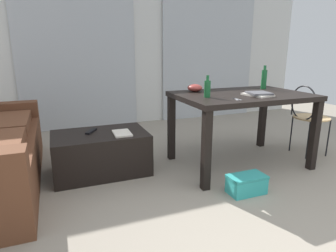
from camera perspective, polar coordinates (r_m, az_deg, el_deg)
name	(u,v)px	position (r m, az deg, el deg)	size (l,w,h in m)	color
ground_plane	(211,165)	(3.19, 8.32, -7.63)	(8.56, 8.56, 0.00)	gray
wall_back	(147,48)	(4.96, -4.07, 14.92)	(5.79, 0.10, 2.43)	silver
curtains	(149,60)	(4.88, -3.73, 12.77)	(3.95, 0.03, 2.07)	#B2B7BC
coffee_table	(101,153)	(3.00, -13.00, -5.12)	(0.91, 0.59, 0.41)	black
craft_table	(242,103)	(3.12, 14.18, 4.41)	(1.34, 0.90, 0.77)	black
wire_chair	(307,112)	(3.70, 25.61, 2.43)	(0.40, 0.41, 0.82)	tan
bottle_near	(264,79)	(3.52, 18.26, 8.75)	(0.06, 0.06, 0.26)	#195B2D
bottle_far	(207,88)	(2.78, 7.70, 7.30)	(0.06, 0.06, 0.21)	#195B2D
bowl	(195,88)	(3.15, 5.28, 7.43)	(0.16, 0.16, 0.08)	#9E3833
book_stack	(258,94)	(2.99, 17.23, 5.99)	(0.24, 0.30, 0.04)	silver
scissors	(236,99)	(2.74, 13.13, 5.19)	(0.06, 0.12, 0.00)	#9EA0A5
tv_remote_primary	(91,131)	(3.00, -14.80, -0.97)	(0.04, 0.19, 0.02)	black
magazine	(122,133)	(2.87, -8.97, -1.39)	(0.16, 0.25, 0.02)	silver
shoebox	(247,184)	(2.65, 15.10, -10.92)	(0.33, 0.19, 0.16)	#33B2AD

